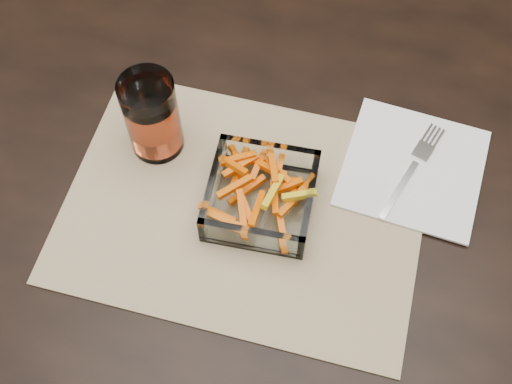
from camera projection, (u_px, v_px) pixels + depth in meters
dining_table at (291, 198)px, 0.93m from camera, size 1.60×0.90×0.75m
placemat at (244, 208)px, 0.82m from camera, size 0.46×0.35×0.00m
glass_bowl at (261, 197)px, 0.80m from camera, size 0.13×0.13×0.05m
tumbler at (152, 118)px, 0.81m from camera, size 0.07×0.07×0.12m
napkin at (413, 168)px, 0.84m from camera, size 0.20×0.20×0.00m
fork at (413, 168)px, 0.84m from camera, size 0.07×0.16×0.00m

